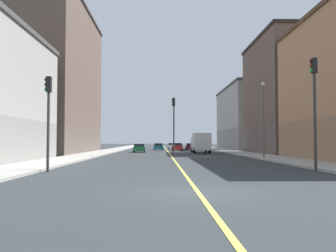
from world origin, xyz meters
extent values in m
plane|color=#2B3033|center=(0.00, 0.00, 0.00)|extent=(400.00, 400.00, 0.00)
cube|color=#9E9B93|center=(10.04, 49.00, 0.07)|extent=(3.82, 168.00, 0.15)
cube|color=#9E9B93|center=(-10.04, 49.00, 0.07)|extent=(3.82, 168.00, 0.15)
cube|color=#E5D14C|center=(0.00, 49.00, 0.01)|extent=(0.16, 154.00, 0.01)
cube|color=brown|center=(16.58, 36.53, 1.86)|extent=(9.26, 16.12, 3.73)
cube|color=brown|center=(16.58, 36.53, 9.62)|extent=(9.26, 16.12, 11.78)
cube|color=#2B221D|center=(16.58, 36.53, 15.71)|extent=(9.56, 16.42, 0.40)
cube|color=gray|center=(16.58, 59.74, 2.04)|extent=(9.26, 23.31, 4.08)
cube|color=#9E9993|center=(16.58, 59.74, 8.12)|extent=(9.26, 23.31, 8.07)
cube|color=#474442|center=(16.58, 59.74, 12.36)|extent=(9.56, 23.61, 0.40)
cube|color=brown|center=(-16.58, 40.10, 1.81)|extent=(9.26, 24.65, 3.62)
cube|color=brown|center=(-16.58, 40.10, 12.16)|extent=(9.26, 24.65, 17.08)
cube|color=#2B221D|center=(-16.58, 40.10, 20.90)|extent=(9.56, 24.95, 0.40)
cylinder|color=#2D2D2D|center=(7.73, 8.16, 2.87)|extent=(0.16, 0.16, 5.74)
cube|color=black|center=(7.73, 8.16, 6.19)|extent=(0.28, 0.32, 0.90)
sphere|color=#320404|center=(7.57, 8.16, 6.46)|extent=(0.20, 0.20, 0.20)
sphere|color=#352204|center=(7.57, 8.16, 6.18)|extent=(0.20, 0.20, 0.20)
sphere|color=green|center=(7.57, 8.16, 5.90)|extent=(0.20, 0.20, 0.20)
cylinder|color=#2D2D2D|center=(-7.73, 8.16, 2.29)|extent=(0.16, 0.16, 4.59)
cube|color=black|center=(-7.73, 8.16, 5.04)|extent=(0.28, 0.32, 0.90)
sphere|color=#320404|center=(-7.89, 8.16, 5.31)|extent=(0.20, 0.20, 0.20)
sphere|color=#352204|center=(-7.89, 8.16, 5.03)|extent=(0.20, 0.20, 0.20)
sphere|color=green|center=(-7.89, 8.16, 4.75)|extent=(0.20, 0.20, 0.20)
cylinder|color=#2D2D2D|center=(0.22, 27.20, 2.82)|extent=(0.16, 0.16, 5.65)
cube|color=black|center=(0.22, 27.20, 6.10)|extent=(0.28, 0.32, 0.90)
sphere|color=#320404|center=(0.06, 27.20, 6.37)|extent=(0.20, 0.20, 0.20)
sphere|color=#352204|center=(0.06, 27.20, 6.09)|extent=(0.20, 0.20, 0.20)
sphere|color=green|center=(0.06, 27.20, 5.81)|extent=(0.20, 0.20, 0.20)
cylinder|color=#4C4C51|center=(8.73, 22.10, 3.66)|extent=(0.14, 0.14, 7.01)
sphere|color=#EAEACC|center=(8.73, 22.10, 7.31)|extent=(0.36, 0.36, 0.36)
cube|color=#196670|center=(-1.62, 56.11, 0.53)|extent=(1.83, 4.14, 0.61)
cube|color=black|center=(-1.62, 56.10, 1.07)|extent=(1.58, 1.75, 0.48)
cylinder|color=black|center=(-2.44, 57.37, 0.32)|extent=(0.23, 0.64, 0.64)
cylinder|color=black|center=(-0.84, 57.39, 0.32)|extent=(0.23, 0.64, 0.64)
cylinder|color=black|center=(-2.40, 54.82, 0.32)|extent=(0.23, 0.64, 0.64)
cylinder|color=black|center=(-0.80, 54.84, 0.32)|extent=(0.23, 0.64, 0.64)
cube|color=red|center=(1.76, 51.73, 0.56)|extent=(1.98, 4.16, 0.68)
cube|color=black|center=(1.76, 51.83, 1.15)|extent=(1.70, 2.06, 0.49)
cylinder|color=black|center=(0.94, 53.02, 0.32)|extent=(0.24, 0.65, 0.64)
cylinder|color=black|center=(2.65, 52.97, 0.32)|extent=(0.24, 0.65, 0.64)
cylinder|color=black|center=(0.87, 50.48, 0.32)|extent=(0.24, 0.65, 0.64)
cylinder|color=black|center=(2.57, 50.43, 0.32)|extent=(0.24, 0.65, 0.64)
cube|color=maroon|center=(4.79, 60.13, 0.54)|extent=(1.82, 3.95, 0.64)
cube|color=black|center=(4.78, 60.09, 1.07)|extent=(1.57, 1.72, 0.41)
cylinder|color=black|center=(4.01, 61.35, 0.32)|extent=(0.23, 0.64, 0.64)
cylinder|color=black|center=(5.60, 61.33, 0.32)|extent=(0.23, 0.64, 0.64)
cylinder|color=black|center=(3.97, 58.92, 0.32)|extent=(0.23, 0.64, 0.64)
cylinder|color=black|center=(5.56, 58.90, 0.32)|extent=(0.23, 0.64, 0.64)
cube|color=white|center=(1.36, 66.47, 0.53)|extent=(1.96, 4.33, 0.63)
cube|color=black|center=(1.36, 66.54, 1.06)|extent=(1.67, 1.98, 0.43)
cylinder|color=black|center=(0.56, 67.82, 0.32)|extent=(0.24, 0.65, 0.64)
cylinder|color=black|center=(2.23, 67.77, 0.32)|extent=(0.24, 0.65, 0.64)
cylinder|color=black|center=(0.48, 65.17, 0.32)|extent=(0.24, 0.65, 0.64)
cylinder|color=black|center=(2.15, 65.12, 0.32)|extent=(0.24, 0.65, 0.64)
cube|color=#1E6B38|center=(-4.57, 44.10, 0.54)|extent=(1.95, 4.62, 0.64)
cube|color=black|center=(-4.56, 44.04, 1.09)|extent=(1.64, 2.18, 0.45)
cylinder|color=black|center=(-5.43, 45.48, 0.32)|extent=(0.24, 0.65, 0.64)
cylinder|color=black|center=(-3.80, 45.54, 0.32)|extent=(0.24, 0.65, 0.64)
cylinder|color=black|center=(-5.33, 42.65, 0.32)|extent=(0.24, 0.65, 0.64)
cylinder|color=black|center=(-3.70, 42.71, 0.32)|extent=(0.24, 0.65, 0.64)
cube|color=beige|center=(4.69, 43.34, 1.31)|extent=(2.36, 1.93, 1.92)
cube|color=silver|center=(4.69, 39.69, 1.67)|extent=(2.36, 4.55, 2.43)
cylinder|color=black|center=(3.61, 43.00, 0.45)|extent=(0.30, 0.90, 0.90)
cylinder|color=black|center=(5.77, 43.00, 0.45)|extent=(0.30, 0.90, 0.90)
cylinder|color=black|center=(3.61, 38.72, 0.45)|extent=(0.30, 0.90, 0.90)
cylinder|color=black|center=(5.77, 38.72, 0.45)|extent=(0.30, 0.90, 0.90)
camera|label=1|loc=(-1.32, -12.69, 1.79)|focal=38.67mm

